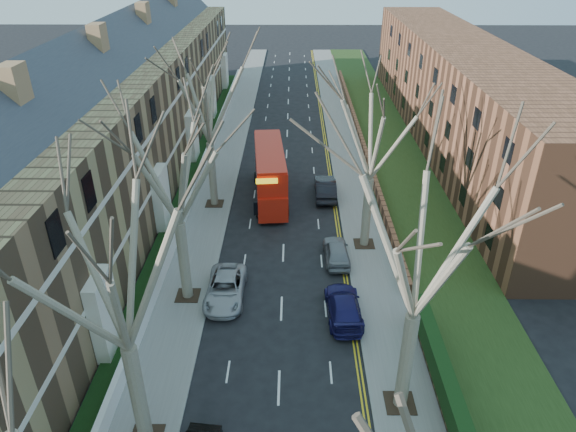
{
  "coord_description": "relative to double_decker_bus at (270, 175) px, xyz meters",
  "views": [
    {
      "loc": [
        0.63,
        -8.78,
        19.48
      ],
      "look_at": [
        0.34,
        20.14,
        3.39
      ],
      "focal_mm": 32.0,
      "sensor_mm": 36.0,
      "label": 1
    }
  ],
  "objects": [
    {
      "name": "tree_left_mid",
      "position": [
        -4.47,
        -23.43,
        7.51
      ],
      "size": [
        10.5,
        10.5,
        14.71
      ],
      "color": "#706550",
      "rests_on": "ground"
    },
    {
      "name": "pavement_right",
      "position": [
        7.23,
        9.57,
        -1.99
      ],
      "size": [
        3.0,
        102.0,
        0.12
      ],
      "primitive_type": "cube",
      "color": "slate",
      "rests_on": "ground"
    },
    {
      "name": "car_left_far",
      "position": [
        -2.16,
        -13.44,
        -1.37
      ],
      "size": [
        2.3,
        4.91,
        1.36
      ],
      "primitive_type": "imported",
      "rotation": [
        0.0,
        0.0,
        -0.01
      ],
      "color": "#A8A8AD",
      "rests_on": "ground"
    },
    {
      "name": "grass_verge_right",
      "position": [
        11.73,
        9.57,
        -1.9
      ],
      "size": [
        6.0,
        102.0,
        0.06
      ],
      "color": "#213714",
      "rests_on": "ground"
    },
    {
      "name": "pavement_left",
      "position": [
        -4.77,
        9.57,
        -1.99
      ],
      "size": [
        3.0,
        102.0,
        0.12
      ],
      "primitive_type": "cube",
      "color": "slate",
      "rests_on": "ground"
    },
    {
      "name": "tree_left_dist",
      "position": [
        -4.47,
        -1.43,
        7.51
      ],
      "size": [
        10.5,
        10.5,
        14.71
      ],
      "color": "#706550",
      "rests_on": "ground"
    },
    {
      "name": "tree_right_far",
      "position": [
        6.93,
        -7.43,
        7.19
      ],
      "size": [
        10.15,
        10.15,
        14.22
      ],
      "color": "#706550",
      "rests_on": "ground"
    },
    {
      "name": "terrace_left",
      "position": [
        -12.41,
        1.57,
        3.48
      ],
      "size": [
        9.7,
        78.0,
        13.6
      ],
      "color": "brown",
      "rests_on": "ground"
    },
    {
      "name": "front_wall_left",
      "position": [
        -6.42,
        1.57,
        -1.43
      ],
      "size": [
        0.3,
        78.0,
        1.0
      ],
      "color": "white",
      "rests_on": "ground"
    },
    {
      "name": "car_right_far",
      "position": [
        4.59,
        0.25,
        -1.26
      ],
      "size": [
        1.69,
        4.8,
        1.58
      ],
      "primitive_type": "imported",
      "rotation": [
        0.0,
        0.0,
        3.14
      ],
      "color": "black",
      "rests_on": "ground"
    },
    {
      "name": "tree_left_far",
      "position": [
        -4.47,
        -13.43,
        7.19
      ],
      "size": [
        10.15,
        10.15,
        14.22
      ],
      "color": "#706550",
      "rests_on": "ground"
    },
    {
      "name": "car_right_near",
      "position": [
        4.82,
        -15.04,
        -1.36
      ],
      "size": [
        2.09,
        4.8,
        1.38
      ],
      "primitive_type": "imported",
      "rotation": [
        0.0,
        0.0,
        3.18
      ],
      "color": "#1A1752",
      "rests_on": "ground"
    },
    {
      "name": "car_right_mid",
      "position": [
        4.83,
        -9.3,
        -1.36
      ],
      "size": [
        1.77,
        4.09,
        1.37
      ],
      "primitive_type": "imported",
      "rotation": [
        0.0,
        0.0,
        3.18
      ],
      "color": "gray",
      "rests_on": "ground"
    },
    {
      "name": "tree_right_mid",
      "position": [
        6.93,
        -21.43,
        7.51
      ],
      "size": [
        10.5,
        10.5,
        14.71
      ],
      "color": "#706550",
      "rests_on": "ground"
    },
    {
      "name": "double_decker_bus",
      "position": [
        0.0,
        0.0,
        0.0
      ],
      "size": [
        3.19,
        10.08,
        4.19
      ],
      "rotation": [
        0.0,
        0.0,
        3.23
      ],
      "color": "red",
      "rests_on": "ground"
    },
    {
      "name": "flats_right",
      "position": [
        18.69,
        13.57,
        2.93
      ],
      "size": [
        13.97,
        54.0,
        10.0
      ],
      "color": "brown",
      "rests_on": "ground"
    }
  ]
}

